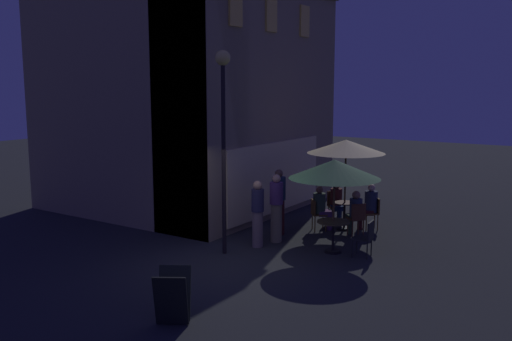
% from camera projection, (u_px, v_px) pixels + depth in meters
% --- Properties ---
extents(ground_plane, '(60.00, 60.00, 0.00)m').
position_uv_depth(ground_plane, '(227.00, 265.00, 12.28)').
color(ground_plane, '#242629').
extents(cafe_building, '(7.19, 7.44, 7.86)m').
position_uv_depth(cafe_building, '(193.00, 87.00, 16.56)').
color(cafe_building, gray).
rests_on(cafe_building, ground).
extents(street_lamp_near_corner, '(0.35, 0.35, 4.76)m').
position_uv_depth(street_lamp_near_corner, '(223.00, 110.00, 12.65)').
color(street_lamp_near_corner, black).
rests_on(street_lamp_near_corner, ground).
extents(menu_sandwich_board, '(0.84, 0.81, 0.91)m').
position_uv_depth(menu_sandwich_board, '(173.00, 297.00, 9.21)').
color(menu_sandwich_board, '#23281F').
rests_on(menu_sandwich_board, ground).
extents(cafe_table_0, '(0.78, 0.78, 0.77)m').
position_uv_depth(cafe_table_0, '(333.00, 229.00, 13.14)').
color(cafe_table_0, black).
rests_on(cafe_table_0, ground).
extents(cafe_table_1, '(0.60, 0.60, 0.77)m').
position_uv_depth(cafe_table_1, '(344.00, 212.00, 15.26)').
color(cafe_table_1, black).
rests_on(cafe_table_1, ground).
extents(patio_umbrella_0, '(2.16, 2.16, 2.25)m').
position_uv_depth(patio_umbrella_0, '(335.00, 169.00, 12.92)').
color(patio_umbrella_0, black).
rests_on(patio_umbrella_0, ground).
extents(patio_umbrella_1, '(2.12, 2.12, 2.50)m').
position_uv_depth(patio_umbrella_1, '(346.00, 147.00, 14.98)').
color(patio_umbrella_1, black).
rests_on(patio_umbrella_1, ground).
extents(cafe_chair_0, '(0.48, 0.48, 0.86)m').
position_uv_depth(cafe_chair_0, '(366.00, 236.00, 12.79)').
color(cafe_chair_0, black).
rests_on(cafe_chair_0, ground).
extents(cafe_chair_1, '(0.55, 0.55, 0.92)m').
position_uv_depth(cafe_chair_1, '(357.00, 216.00, 14.46)').
color(cafe_chair_1, '#56301F').
rests_on(cafe_chair_1, ground).
extents(cafe_chair_2, '(0.56, 0.56, 0.88)m').
position_uv_depth(cafe_chair_2, '(374.00, 210.00, 15.30)').
color(cafe_chair_2, brown).
rests_on(cafe_chair_2, ground).
extents(cafe_chair_3, '(0.60, 0.60, 0.92)m').
position_uv_depth(cafe_chair_3, '(335.00, 203.00, 16.03)').
color(cafe_chair_3, brown).
rests_on(cafe_chair_3, ground).
extents(cafe_chair_4, '(0.54, 0.54, 0.87)m').
position_uv_depth(cafe_chair_4, '(316.00, 212.00, 15.14)').
color(cafe_chair_4, brown).
rests_on(cafe_chair_4, ground).
extents(patron_seated_0, '(0.51, 0.52, 1.23)m').
position_uv_depth(patron_seated_0, '(355.00, 210.00, 14.57)').
color(patron_seated_0, '#2D3D2E').
rests_on(patron_seated_0, ground).
extents(patron_seated_1, '(0.51, 0.54, 1.27)m').
position_uv_depth(patron_seated_1, '(369.00, 204.00, 15.27)').
color(patron_seated_1, '#431619').
rests_on(patron_seated_1, ground).
extents(patron_seated_2, '(0.52, 0.51, 1.21)m').
position_uv_depth(patron_seated_2, '(337.00, 200.00, 15.87)').
color(patron_seated_2, navy).
rests_on(patron_seated_2, ground).
extents(patron_seated_3, '(0.51, 0.52, 1.23)m').
position_uv_depth(patron_seated_3, '(321.00, 206.00, 15.13)').
color(patron_seated_3, '#532E60').
rests_on(patron_seated_3, ground).
extents(patron_standing_4, '(0.31, 0.31, 1.66)m').
position_uv_depth(patron_standing_4, '(258.00, 213.00, 13.57)').
color(patron_standing_4, slate).
rests_on(patron_standing_4, ground).
extents(patron_standing_5, '(0.37, 0.37, 1.77)m').
position_uv_depth(patron_standing_5, '(279.00, 202.00, 14.70)').
color(patron_standing_5, '#491A1C').
rests_on(patron_standing_5, ground).
extents(patron_standing_6, '(0.34, 0.34, 1.75)m').
position_uv_depth(patron_standing_6, '(276.00, 208.00, 14.00)').
color(patron_standing_6, '#796B57').
rests_on(patron_standing_6, ground).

